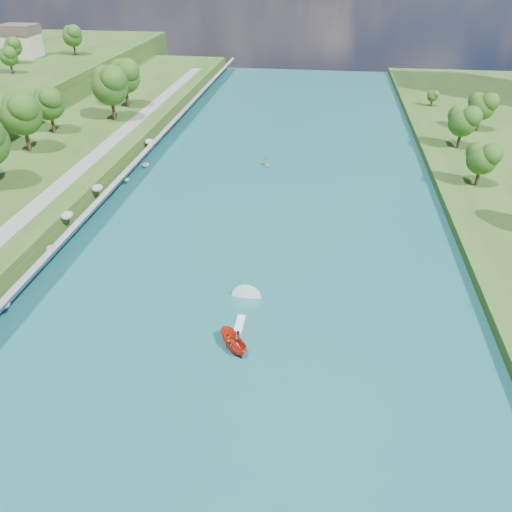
# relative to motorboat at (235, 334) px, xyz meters

# --- Properties ---
(ground) EXTENTS (260.00, 260.00, 0.00)m
(ground) POSITION_rel_motorboat_xyz_m (-0.31, -1.81, -0.83)
(ground) COLOR #2D5119
(ground) RESTS_ON ground
(river_water) EXTENTS (55.00, 240.00, 0.10)m
(river_water) POSITION_rel_motorboat_xyz_m (-0.31, 18.19, -0.78)
(river_water) COLOR #175A5A
(river_water) RESTS_ON ground
(ridge_west) EXTENTS (60.00, 120.00, 9.00)m
(ridge_west) POSITION_rel_motorboat_xyz_m (-82.81, 93.19, 3.67)
(ridge_west) COLOR #2D5119
(ridge_west) RESTS_ON ground
(riprap_bank) EXTENTS (4.01, 236.00, 4.20)m
(riprap_bank) POSITION_rel_motorboat_xyz_m (-26.17, 17.82, 0.98)
(riprap_bank) COLOR slate
(riprap_bank) RESTS_ON ground
(riverside_path) EXTENTS (3.00, 200.00, 0.10)m
(riverside_path) POSITION_rel_motorboat_xyz_m (-32.81, 18.19, 2.72)
(riverside_path) COLOR gray
(riverside_path) RESTS_ON berm_west
(trees_ridge) EXTENTS (22.62, 42.16, 9.58)m
(trees_ridge) POSITION_rel_motorboat_xyz_m (-72.36, 87.18, 12.50)
(trees_ridge) COLOR #224B14
(trees_ridge) RESTS_ON ridge_west
(motorboat) EXTENTS (3.98, 19.03, 2.09)m
(motorboat) POSITION_rel_motorboat_xyz_m (0.00, 0.00, 0.00)
(motorboat) COLOR red
(motorboat) RESTS_ON river_water
(raft) EXTENTS (2.94, 3.28, 1.60)m
(raft) POSITION_rel_motorboat_xyz_m (-2.89, 49.47, -0.38)
(raft) COLOR #989AA1
(raft) RESTS_ON river_water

